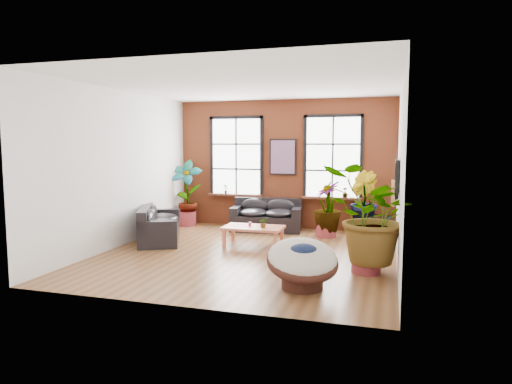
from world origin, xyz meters
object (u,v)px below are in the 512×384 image
Objects in this scene: sofa_back at (267,216)px; papasan_chair at (302,261)px; coffee_table at (253,229)px; sofa_left at (158,225)px.

papasan_chair is at bearing -75.61° from sofa_back.
sofa_back reaches higher than coffee_table.
coffee_table is at bearing -91.61° from sofa_back.
sofa_left is at bearing 124.50° from papasan_chair.
sofa_back is 1.86m from coffee_table.
sofa_left is at bearing -144.86° from sofa_back.
coffee_table is at bearing 98.75° from papasan_chair.
sofa_back reaches higher than sofa_left.
papasan_chair is (1.85, -4.64, 0.06)m from sofa_back.
coffee_table is (0.19, -1.85, 0.00)m from sofa_back.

